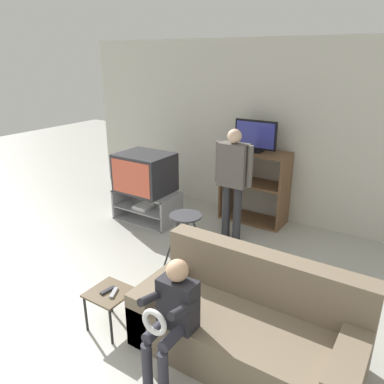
{
  "coord_description": "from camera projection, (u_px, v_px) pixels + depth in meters",
  "views": [
    {
      "loc": [
        2.16,
        -1.15,
        2.37
      ],
      "look_at": [
        -0.03,
        2.19,
        0.9
      ],
      "focal_mm": 35.0,
      "sensor_mm": 36.0,
      "label": 1
    }
  ],
  "objects": [
    {
      "name": "person_seated_child",
      "position": [
        172.0,
        312.0,
        2.79
      ],
      "size": [
        0.33,
        0.43,
        0.97
      ],
      "color": "#2D2D38",
      "rests_on": "ground_plane"
    },
    {
      "name": "wall_back",
      "position": [
        261.0,
        131.0,
        5.53
      ],
      "size": [
        6.4,
        0.06,
        2.6
      ],
      "color": "beige",
      "rests_on": "ground_plane"
    },
    {
      "name": "couch",
      "position": [
        248.0,
        326.0,
        3.07
      ],
      "size": [
        1.81,
        0.85,
        0.83
      ],
      "color": "#756651",
      "rests_on": "ground_plane"
    },
    {
      "name": "remote_control_black",
      "position": [
        108.0,
        290.0,
        3.34
      ],
      "size": [
        0.06,
        0.15,
        0.02
      ],
      "primitive_type": "cube",
      "rotation": [
        0.0,
        0.0,
        -0.16
      ],
      "color": "#232328",
      "rests_on": "snack_table"
    },
    {
      "name": "snack_table",
      "position": [
        110.0,
        297.0,
        3.36
      ],
      "size": [
        0.36,
        0.36,
        0.38
      ],
      "color": "brown",
      "rests_on": "ground_plane"
    },
    {
      "name": "television_flat",
      "position": [
        255.0,
        137.0,
        5.25
      ],
      "size": [
        0.62,
        0.2,
        0.45
      ],
      "color": "black",
      "rests_on": "media_shelf"
    },
    {
      "name": "person_standing_adult",
      "position": [
        233.0,
        175.0,
        4.85
      ],
      "size": [
        0.53,
        0.2,
        1.5
      ],
      "color": "#2D2D33",
      "rests_on": "ground_plane"
    },
    {
      "name": "folding_stool",
      "position": [
        186.0,
        225.0,
        4.21
      ],
      "size": [
        0.42,
        0.41,
        0.7
      ],
      "color": "black",
      "rests_on": "ground_plane"
    },
    {
      "name": "tv_stand",
      "position": [
        147.0,
        206.0,
        5.64
      ],
      "size": [
        0.96,
        0.53,
        0.46
      ],
      "color": "#939399",
      "rests_on": "ground_plane"
    },
    {
      "name": "media_shelf",
      "position": [
        254.0,
        186.0,
        5.52
      ],
      "size": [
        0.96,
        0.46,
        1.07
      ],
      "color": "brown",
      "rests_on": "ground_plane"
    },
    {
      "name": "television_main",
      "position": [
        145.0,
        173.0,
        5.48
      ],
      "size": [
        0.77,
        0.64,
        0.57
      ],
      "color": "#2D2D33",
      "rests_on": "tv_stand"
    },
    {
      "name": "remote_control_white",
      "position": [
        114.0,
        293.0,
        3.31
      ],
      "size": [
        0.09,
        0.15,
        0.02
      ],
      "primitive_type": "cube",
      "rotation": [
        0.0,
        0.0,
        0.44
      ],
      "color": "gray",
      "rests_on": "snack_table"
    }
  ]
}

